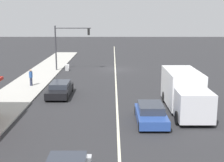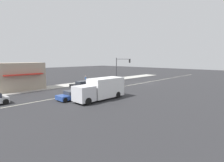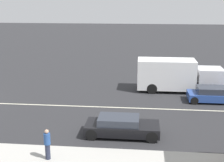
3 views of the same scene
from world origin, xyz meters
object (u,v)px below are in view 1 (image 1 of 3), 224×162
Objects in this scene: suv_black at (60,89)px; coupe_blue at (151,114)px; delivery_truck at (184,91)px; pedestrian at (31,77)px; traffic_signal_main at (67,40)px; warning_aframe_sign at (67,68)px.

suv_black is 10.00m from coupe_blue.
delivery_truck reaches higher than suv_black.
pedestrian is 0.22× the size of delivery_truck.
delivery_truck is (-11.12, 16.88, -2.43)m from traffic_signal_main.
warning_aframe_sign is at bearing -56.34° from delivery_truck.
pedestrian is 0.37× the size of suv_black.
delivery_truck reaches higher than warning_aframe_sign.
pedestrian reaches higher than warning_aframe_sign.
coupe_blue is (2.80, 2.73, -0.87)m from delivery_truck.
traffic_signal_main is 13.14m from suv_black.
traffic_signal_main is 21.56m from coupe_blue.
warning_aframe_sign is (-2.29, -9.01, -0.56)m from pedestrian.
warning_aframe_sign is 21.24m from coupe_blue.
suv_black is (-1.12, 12.67, -3.30)m from traffic_signal_main.
delivery_truck is at bearing 150.02° from pedestrian.
traffic_signal_main is at bearing -56.61° from delivery_truck.
traffic_signal_main is at bearing -119.81° from warning_aframe_sign.
coupe_blue is at bearing 135.46° from pedestrian.
suv_black is at bearing 95.35° from warning_aframe_sign.
coupe_blue reaches higher than warning_aframe_sign.
pedestrian is at bearing -45.75° from suv_black.
coupe_blue is (-8.32, 19.61, -3.30)m from traffic_signal_main.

